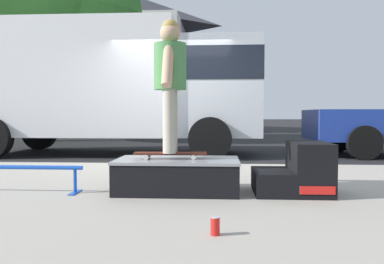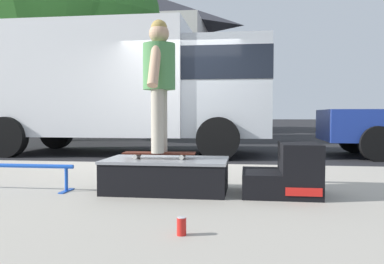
{
  "view_description": "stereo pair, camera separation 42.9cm",
  "coord_description": "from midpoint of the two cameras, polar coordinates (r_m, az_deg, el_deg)",
  "views": [
    {
      "loc": [
        0.96,
        -7.24,
        0.95
      ],
      "look_at": [
        0.58,
        -1.31,
        0.69
      ],
      "focal_mm": 37.48,
      "sensor_mm": 36.0,
      "label": 1
    },
    {
      "loc": [
        1.38,
        -7.2,
        0.95
      ],
      "look_at": [
        0.58,
        -1.31,
        0.69
      ],
      "focal_mm": 37.48,
      "sensor_mm": 36.0,
      "label": 2
    }
  ],
  "objects": [
    {
      "name": "grind_rail",
      "position": [
        4.78,
        -22.27,
        -5.05
      ],
      "size": [
        1.49,
        0.28,
        0.29
      ],
      "color": "blue",
      "rests_on": "sidewalk_slab"
    },
    {
      "name": "skate_box",
      "position": [
        4.34,
        -0.81,
        -6.0
      ],
      "size": [
        1.31,
        0.74,
        0.36
      ],
      "color": "black",
      "rests_on": "sidewalk_slab"
    },
    {
      "name": "street_tree_main",
      "position": [
        15.64,
        -16.34,
        17.35
      ],
      "size": [
        6.71,
        6.1,
        8.21
      ],
      "color": "brown",
      "rests_on": "ground"
    },
    {
      "name": "soda_can",
      "position": [
        2.83,
        2.95,
        -13.29
      ],
      "size": [
        0.07,
        0.07,
        0.13
      ],
      "color": "red",
      "rests_on": "sidewalk_slab"
    },
    {
      "name": "house_behind",
      "position": [
        24.27,
        -8.41,
        10.3
      ],
      "size": [
        9.54,
        8.23,
        8.4
      ],
      "color": "silver",
      "rests_on": "ground"
    },
    {
      "name": "skater_kid",
      "position": [
        4.32,
        -1.84,
        8.15
      ],
      "size": [
        0.34,
        0.73,
        1.42
      ],
      "color": "#B7AD99",
      "rests_on": "skateboard"
    },
    {
      "name": "skateboard",
      "position": [
        4.32,
        -1.83,
        -3.08
      ],
      "size": [
        0.79,
        0.24,
        0.07
      ],
      "color": "#4C1E14",
      "rests_on": "skate_box"
    },
    {
      "name": "ground_plane",
      "position": [
        7.37,
        -1.42,
        -4.9
      ],
      "size": [
        140.0,
        140.0,
        0.0
      ],
      "primitive_type": "plane",
      "color": "black"
    },
    {
      "name": "kicker_ramp",
      "position": [
        4.33,
        16.21,
        -5.67
      ],
      "size": [
        0.78,
        0.69,
        0.54
      ],
      "color": "black",
      "rests_on": "sidewalk_slab"
    },
    {
      "name": "box_truck",
      "position": [
        9.82,
        -8.2,
        6.87
      ],
      "size": [
        6.91,
        2.63,
        3.05
      ],
      "color": "white",
      "rests_on": "ground"
    },
    {
      "name": "sidewalk_slab",
      "position": [
        4.47,
        -7.65,
        -9.04
      ],
      "size": [
        50.0,
        5.0,
        0.12
      ],
      "primitive_type": "cube",
      "color": "#A8A093",
      "rests_on": "ground"
    }
  ]
}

